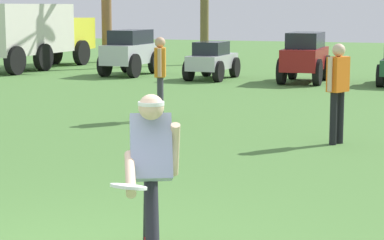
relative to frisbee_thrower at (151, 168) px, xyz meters
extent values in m
cylinder|color=#23232D|center=(0.03, -0.06, -0.44)|extent=(0.26, 0.37, 0.72)
cylinder|color=#23232D|center=(-0.10, 0.22, -0.44)|extent=(0.30, 0.45, 0.69)
cube|color=red|center=(-0.17, 0.35, -0.75)|extent=(0.20, 0.28, 0.10)
cube|color=#9EA3D1|center=(0.00, 0.00, 0.17)|extent=(0.47, 0.49, 0.58)
sphere|color=beige|center=(0.04, -0.09, 0.52)|extent=(0.28, 0.28, 0.21)
cylinder|color=white|center=(0.04, -0.09, 0.55)|extent=(0.29, 0.29, 0.03)
cylinder|color=beige|center=(-0.04, -0.33, 0.02)|extent=(0.32, 0.55, 0.27)
cylinder|color=beige|center=(0.16, 0.13, 0.14)|extent=(0.20, 0.29, 0.49)
cylinder|color=white|center=(0.09, -0.65, 0.00)|extent=(0.33, 0.33, 0.08)
cylinder|color=#33333D|center=(-2.88, 7.23, -0.39)|extent=(0.14, 0.14, 0.82)
cylinder|color=#33333D|center=(-2.94, 7.40, -0.39)|extent=(0.14, 0.14, 0.82)
cube|color=orange|center=(-2.91, 7.32, 0.29)|extent=(0.30, 0.39, 0.54)
cylinder|color=tan|center=(-2.84, 7.12, 0.30)|extent=(0.09, 0.09, 0.52)
cylinder|color=tan|center=(-2.98, 7.52, 0.30)|extent=(0.09, 0.09, 0.52)
sphere|color=tan|center=(-2.91, 7.32, 0.66)|extent=(0.25, 0.25, 0.20)
cylinder|color=black|center=(0.56, 5.88, -0.39)|extent=(0.15, 0.15, 0.82)
cylinder|color=black|center=(0.64, 6.04, -0.39)|extent=(0.15, 0.15, 0.82)
cube|color=orange|center=(0.60, 5.96, 0.29)|extent=(0.33, 0.39, 0.54)
cylinder|color=beige|center=(0.51, 5.77, 0.30)|extent=(0.10, 0.10, 0.52)
cylinder|color=beige|center=(0.70, 6.14, 0.30)|extent=(0.10, 0.10, 0.52)
sphere|color=beige|center=(0.60, 5.96, 0.66)|extent=(0.27, 0.27, 0.20)
cube|color=#B7BABF|center=(-7.32, 15.65, -0.14)|extent=(1.03, 2.37, 0.60)
cube|color=#1E232B|center=(-7.32, 15.70, 0.38)|extent=(0.89, 1.57, 0.44)
cylinder|color=black|center=(-7.79, 16.44, -0.44)|extent=(0.19, 0.72, 0.72)
cylinder|color=black|center=(-6.81, 16.42, -0.44)|extent=(0.19, 0.72, 0.72)
cylinder|color=black|center=(-7.83, 14.88, -0.44)|extent=(0.19, 0.72, 0.72)
cylinder|color=black|center=(-6.85, 14.86, -0.44)|extent=(0.19, 0.72, 0.72)
cube|color=#B7BABF|center=(-4.51, 15.28, -0.29)|extent=(0.94, 2.22, 0.42)
cube|color=#1E232B|center=(-4.51, 15.18, 0.11)|extent=(0.81, 1.11, 0.38)
cylinder|color=black|center=(-4.95, 16.06, -0.50)|extent=(0.19, 0.60, 0.60)
cylinder|color=black|center=(-4.05, 16.04, -0.50)|extent=(0.19, 0.60, 0.60)
cylinder|color=black|center=(-4.98, 14.52, -0.50)|extent=(0.19, 0.60, 0.60)
cylinder|color=black|center=(-4.08, 14.50, -0.50)|extent=(0.19, 0.60, 0.60)
cube|color=maroon|center=(-1.77, 15.26, -0.14)|extent=(1.03, 2.37, 0.60)
cube|color=#1E232B|center=(-1.77, 15.31, 0.38)|extent=(0.89, 1.57, 0.44)
cylinder|color=black|center=(-2.27, 16.03, -0.44)|extent=(0.19, 0.72, 0.72)
cylinder|color=black|center=(-1.29, 16.05, -0.44)|extent=(0.19, 0.72, 0.72)
cylinder|color=black|center=(-2.24, 14.47, -0.44)|extent=(0.19, 0.72, 0.72)
cylinder|color=black|center=(-1.26, 14.49, -0.44)|extent=(0.19, 0.72, 0.72)
cylinder|color=black|center=(0.38, 14.70, -0.50)|extent=(0.18, 0.60, 0.60)
cube|color=yellow|center=(-11.23, 19.04, 0.32)|extent=(1.07, 1.71, 1.15)
cube|color=silver|center=(-11.26, 16.09, 0.57)|extent=(1.19, 4.21, 1.65)
cylinder|color=black|center=(-11.80, 18.71, -0.35)|extent=(0.25, 0.90, 0.90)
cylinder|color=black|center=(-10.65, 18.69, -0.35)|extent=(0.25, 0.90, 0.90)
cylinder|color=black|center=(-11.83, 16.10, -0.35)|extent=(0.25, 0.90, 0.90)
cylinder|color=black|center=(-10.68, 16.08, -0.35)|extent=(0.25, 0.90, 0.90)
cylinder|color=black|center=(-10.70, 14.43, -0.35)|extent=(0.25, 0.90, 0.90)
camera|label=1|loc=(2.37, -5.59, 1.32)|focal=70.00mm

